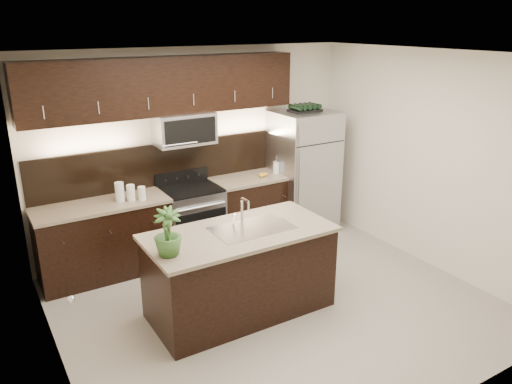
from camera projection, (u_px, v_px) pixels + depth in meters
ground at (276, 304)px, 5.58m from camera, size 4.50×4.50×0.00m
room_walls at (271, 160)px, 4.94m from camera, size 4.52×4.02×2.71m
counter_run at (177, 224)px, 6.57m from camera, size 3.51×0.65×0.94m
upper_fixtures at (168, 95)px, 6.16m from camera, size 3.49×0.40×1.66m
island at (240, 271)px, 5.32m from camera, size 1.96×0.96×0.94m
sink_faucet at (251, 226)px, 5.24m from camera, size 0.84×0.50×0.28m
refrigerator at (303, 172)px, 7.36m from camera, size 0.86×0.78×1.79m
wine_rack at (305, 108)px, 7.05m from camera, size 0.44×0.27×0.10m
plant at (168, 232)px, 4.57m from camera, size 0.31×0.31×0.46m
canisters at (128, 193)px, 6.00m from camera, size 0.34×0.19×0.24m
french_press at (276, 167)px, 7.09m from camera, size 0.09×0.09×0.26m
bananas at (261, 175)px, 6.95m from camera, size 0.18×0.16×0.05m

